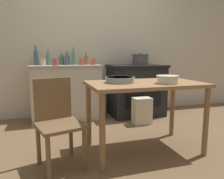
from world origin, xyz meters
TOP-DOWN VIEW (x-y plane):
  - ground_plane at (0.00, 0.00)m, footprint 14.00×14.00m
  - wall_back at (0.00, 1.58)m, footprint 8.00×0.07m
  - counter_cabinet at (-0.55, 1.30)m, footprint 1.11×0.53m
  - stove at (0.64, 1.23)m, footprint 0.94×0.68m
  - work_table at (0.14, -0.17)m, footprint 1.20×0.72m
  - chair at (-0.78, -0.21)m, footprint 0.49×0.49m
  - flour_sack at (0.52, 0.70)m, footprint 0.27×0.19m
  - stock_pot at (0.73, 1.25)m, footprint 0.29×0.29m
  - mixing_bowl_large at (-0.12, -0.12)m, footprint 0.31×0.31m
  - mixing_bowl_small at (0.31, -0.34)m, footprint 0.23×0.23m
  - bottle_far_left at (-0.21, 1.34)m, footprint 0.07×0.07m
  - bottle_left at (-0.60, 1.48)m, footprint 0.08×0.08m
  - bottle_mid_left at (-0.81, 1.38)m, footprint 0.07×0.07m
  - bottle_center_left at (-0.41, 1.36)m, footprint 0.06×0.06m
  - bottle_center at (-0.99, 1.40)m, footprint 0.07×0.07m
  - bottle_center_right at (-0.51, 1.36)m, footprint 0.08×0.08m
  - cup_mid_right at (-0.71, 1.17)m, footprint 0.09×0.09m
  - cup_right at (-0.30, 1.24)m, footprint 0.07×0.07m
  - cup_far_right at (-0.89, 1.24)m, footprint 0.08×0.08m
  - cup_end_right at (-0.10, 1.27)m, footprint 0.07×0.07m

SIDE VIEW (x-z plane):
  - ground_plane at x=0.00m, z-range 0.00..0.00m
  - flour_sack at x=0.52m, z-range 0.00..0.41m
  - stove at x=0.64m, z-range 0.00..0.88m
  - chair at x=-0.78m, z-range 0.03..0.86m
  - counter_cabinet at x=-0.55m, z-range 0.00..0.89m
  - work_table at x=0.14m, z-range 0.27..1.03m
  - mixing_bowl_large at x=-0.12m, z-range 0.76..0.82m
  - mixing_bowl_small at x=0.31m, z-range 0.76..0.85m
  - cup_far_right at x=-0.89m, z-range 0.89..0.99m
  - cup_end_right at x=-0.10m, z-range 0.89..0.99m
  - cup_right at x=-0.30m, z-range 0.89..0.99m
  - cup_mid_right at x=-0.71m, z-range 0.89..0.99m
  - bottle_left at x=-0.60m, z-range 0.87..1.05m
  - bottle_far_left at x=-0.21m, z-range 0.87..1.07m
  - bottle_center_right at x=-0.51m, z-range 0.87..1.07m
  - stock_pot at x=0.73m, z-range 0.87..1.08m
  - bottle_mid_left at x=-0.81m, z-range 0.86..1.11m
  - bottle_center_left at x=-0.41m, z-range 0.86..1.14m
  - bottle_center at x=-0.99m, z-range 0.86..1.15m
  - wall_back at x=0.00m, z-range 0.00..2.55m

